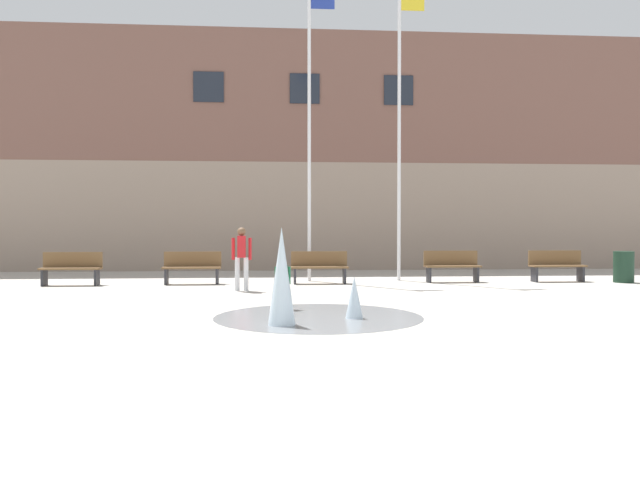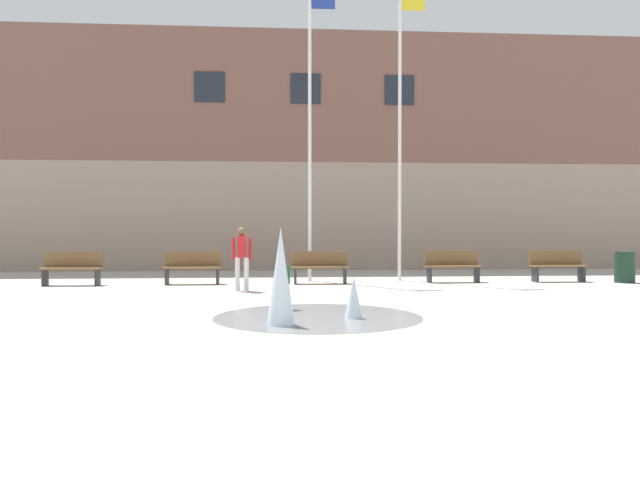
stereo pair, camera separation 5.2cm
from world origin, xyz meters
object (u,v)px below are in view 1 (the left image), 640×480
object	(u,v)px
adult_in_red	(242,254)
trash_can	(624,267)
park_bench_center	(319,267)
park_bench_far_right	(557,265)
park_bench_under_right_flagpole	(452,266)
flagpole_left	(310,122)
park_bench_under_left_flagpole	(192,267)
child_in_fountain	(283,279)
park_bench_far_left	(71,268)
flagpole_right	(400,123)

from	to	relation	value
adult_in_red	trash_can	xyz separation A→B (m)	(10.88, 1.54, -0.48)
park_bench_center	park_bench_far_right	bearing A→B (deg)	0.91
park_bench_under_right_flagpole	flagpole_left	bearing A→B (deg)	170.08
park_bench_under_left_flagpole	child_in_fountain	bearing A→B (deg)	-66.27
park_bench_center	park_bench_far_left	bearing A→B (deg)	-179.88
park_bench_far_right	child_in_fountain	size ratio (longest dim) A/B	1.62
park_bench_under_right_flagpole	park_bench_center	bearing A→B (deg)	-177.41
park_bench_far_left	child_in_fountain	xyz separation A→B (m)	(5.68, -5.40, 0.10)
park_bench_center	flagpole_right	distance (m)	4.98
child_in_fountain	flagpole_right	bearing A→B (deg)	-53.41
park_bench_under_left_flagpole	flagpole_right	bearing A→B (deg)	7.38
adult_in_red	child_in_fountain	xyz separation A→B (m)	(0.96, -3.54, -0.35)
park_bench_far_left	park_bench_under_left_flagpole	xyz separation A→B (m)	(3.25, 0.12, 0.00)
park_bench_under_left_flagpole	adult_in_red	distance (m)	2.51
park_bench_under_left_flagpole	park_bench_far_left	bearing A→B (deg)	-177.90
park_bench_under_left_flagpole	park_bench_far_right	size ratio (longest dim) A/B	1.00
trash_can	flagpole_left	bearing A→B (deg)	172.25
park_bench_center	flagpole_left	world-z (taller)	flagpole_left
child_in_fountain	adult_in_red	bearing A→B (deg)	-8.36
park_bench_far_right	trash_can	world-z (taller)	park_bench_far_right
park_bench_center	child_in_fountain	xyz separation A→B (m)	(-1.14, -5.42, 0.10)
flagpole_left	flagpole_right	xyz separation A→B (m)	(2.69, -0.00, 0.01)
park_bench_under_right_flagpole	adult_in_red	bearing A→B (deg)	-161.05
park_bench_far_left	park_bench_far_right	distance (m)	13.81
park_bench_under_left_flagpole	trash_can	size ratio (longest dim) A/B	1.78
park_bench_far_right	adult_in_red	size ratio (longest dim) A/B	1.01
adult_in_red	flagpole_right	world-z (taller)	flagpole_right
park_bench_far_left	trash_can	size ratio (longest dim) A/B	1.78
flagpole_left	flagpole_right	world-z (taller)	flagpole_right
park_bench_under_right_flagpole	flagpole_right	xyz separation A→B (m)	(-1.39, 0.71, 4.23)
park_bench_under_left_flagpole	adult_in_red	xyz separation A→B (m)	(1.47, -1.98, 0.45)
park_bench_under_right_flagpole	trash_can	xyz separation A→B (m)	(4.91, -0.51, -0.03)
park_bench_center	adult_in_red	size ratio (longest dim) A/B	1.01
park_bench_under_left_flagpole	flagpole_left	distance (m)	5.45
park_bench_far_left	child_in_fountain	size ratio (longest dim) A/B	1.62
park_bench_far_right	flagpole_left	size ratio (longest dim) A/B	0.18
park_bench_far_left	flagpole_left	bearing A→B (deg)	7.77
park_bench_far_right	child_in_fountain	distance (m)	9.83
adult_in_red	flagpole_left	world-z (taller)	flagpole_left
trash_can	flagpole_right	bearing A→B (deg)	169.00
park_bench_under_left_flagpole	child_in_fountain	world-z (taller)	child_in_fountain
park_bench_under_left_flagpole	flagpole_right	size ratio (longest dim) A/B	0.18
park_bench_center	park_bench_under_right_flagpole	xyz separation A→B (m)	(3.87, 0.18, 0.00)
park_bench_far_left	flagpole_right	distance (m)	10.26
park_bench_far_left	park_bench_far_right	xyz separation A→B (m)	(13.81, 0.12, 0.00)
child_in_fountain	flagpole_right	xyz separation A→B (m)	(3.63, 6.30, 4.13)
park_bench_far_right	flagpole_left	world-z (taller)	flagpole_left
child_in_fountain	flagpole_right	world-z (taller)	flagpole_right
park_bench_far_right	flagpole_left	xyz separation A→B (m)	(-7.20, 0.78, 4.21)
flagpole_left	park_bench_far_left	bearing A→B (deg)	-172.23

